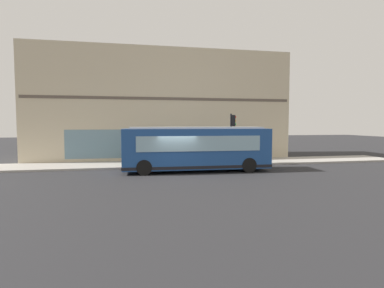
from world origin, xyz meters
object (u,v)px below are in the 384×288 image
(traffic_light_near_corner, at_px, (232,129))
(pedestrian_by_light_pole, at_px, (135,154))
(city_bus_nearside, at_px, (196,149))
(pedestrian_walking_along_curb, at_px, (208,149))
(newspaper_vending_box, at_px, (126,158))
(pedestrian_near_hydrant, at_px, (201,151))
(pedestrian_near_building_entrance, at_px, (263,147))
(fire_hydrant, at_px, (148,158))

(traffic_light_near_corner, distance_m, pedestrian_by_light_pole, 7.81)
(city_bus_nearside, bearing_deg, pedestrian_by_light_pole, 54.97)
(pedestrian_walking_along_curb, height_order, newspaper_vending_box, pedestrian_walking_along_curb)
(pedestrian_near_hydrant, distance_m, pedestrian_walking_along_curb, 2.60)
(city_bus_nearside, relative_size, pedestrian_near_building_entrance, 5.75)
(pedestrian_by_light_pole, bearing_deg, fire_hydrant, -34.04)
(pedestrian_near_building_entrance, distance_m, pedestrian_walking_along_curb, 5.09)
(fire_hydrant, bearing_deg, newspaper_vending_box, 113.43)
(pedestrian_near_hydrant, xyz_separation_m, pedestrian_near_building_entrance, (2.15, -6.30, 0.06))
(pedestrian_near_building_entrance, bearing_deg, city_bus_nearside, 124.23)
(fire_hydrant, height_order, newspaper_vending_box, newspaper_vending_box)
(city_bus_nearside, xyz_separation_m, pedestrian_walking_along_curb, (5.09, -2.18, -0.47))
(pedestrian_near_hydrant, bearing_deg, newspaper_vending_box, 81.34)
(pedestrian_walking_along_curb, bearing_deg, pedestrian_near_hydrant, 152.27)
(traffic_light_near_corner, bearing_deg, newspaper_vending_box, 82.30)
(traffic_light_near_corner, xyz_separation_m, newspaper_vending_box, (1.12, 8.28, -2.29))
(traffic_light_near_corner, xyz_separation_m, pedestrian_near_building_entrance, (2.39, -3.77, -1.72))
(fire_hydrant, xyz_separation_m, newspaper_vending_box, (-0.76, 1.76, 0.09))
(traffic_light_near_corner, relative_size, newspaper_vending_box, 4.37)
(pedestrian_near_hydrant, bearing_deg, fire_hydrant, 67.70)
(pedestrian_near_building_entrance, bearing_deg, newspaper_vending_box, 96.04)
(pedestrian_by_light_pole, relative_size, pedestrian_near_building_entrance, 0.88)
(city_bus_nearside, xyz_separation_m, pedestrian_near_building_entrance, (4.94, -7.27, -0.39))
(newspaper_vending_box, bearing_deg, pedestrian_near_building_entrance, -83.96)
(fire_hydrant, bearing_deg, pedestrian_walking_along_curb, -82.75)
(pedestrian_near_hydrant, xyz_separation_m, pedestrian_walking_along_curb, (2.30, -1.21, -0.02))
(newspaper_vending_box, bearing_deg, traffic_light_near_corner, -97.70)
(traffic_light_near_corner, relative_size, pedestrian_near_building_entrance, 2.23)
(city_bus_nearside, bearing_deg, fire_hydrant, 34.27)
(pedestrian_near_building_entrance, bearing_deg, pedestrian_walking_along_curb, 88.32)
(city_bus_nearside, relative_size, newspaper_vending_box, 11.25)
(newspaper_vending_box, bearing_deg, pedestrian_walking_along_curb, -78.44)
(traffic_light_near_corner, height_order, pedestrian_walking_along_curb, traffic_light_near_corner)
(pedestrian_by_light_pole, bearing_deg, pedestrian_near_building_entrance, -79.60)
(fire_hydrant, bearing_deg, pedestrian_near_building_entrance, -87.15)
(traffic_light_near_corner, height_order, newspaper_vending_box, traffic_light_near_corner)
(fire_hydrant, bearing_deg, traffic_light_near_corner, -106.10)
(fire_hydrant, relative_size, newspaper_vending_box, 0.82)
(city_bus_nearside, xyz_separation_m, traffic_light_near_corner, (2.55, -3.50, 1.34))
(traffic_light_near_corner, bearing_deg, city_bus_nearside, 126.09)
(fire_hydrant, distance_m, pedestrian_near_hydrant, 4.36)
(pedestrian_near_hydrant, xyz_separation_m, newspaper_vending_box, (0.88, 5.75, -0.50))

